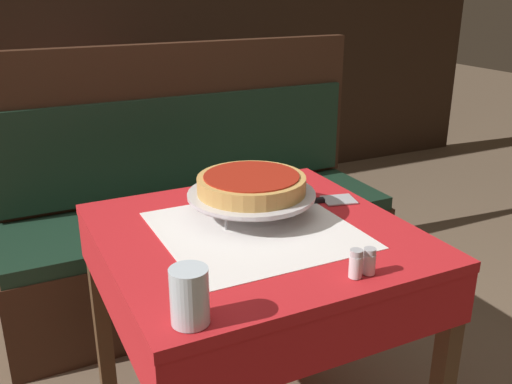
{
  "coord_description": "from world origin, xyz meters",
  "views": [
    {
      "loc": [
        -0.64,
        -1.3,
        1.37
      ],
      "look_at": [
        0.04,
        0.07,
        0.81
      ],
      "focal_mm": 40.0,
      "sensor_mm": 36.0,
      "label": 1
    }
  ],
  "objects": [
    {
      "name": "back_wall_panel",
      "position": [
        0.0,
        2.32,
        1.2
      ],
      "size": [
        6.0,
        0.04,
        2.4
      ],
      "primitive_type": "cube",
      "color": "black",
      "rests_on": "ground_plane"
    },
    {
      "name": "pizza_server",
      "position": [
        0.26,
        0.1,
        0.73
      ],
      "size": [
        0.28,
        0.12,
        0.01
      ],
      "color": "#BCBCC1",
      "rests_on": "dining_table_front"
    },
    {
      "name": "condiment_caddy",
      "position": [
        -0.13,
        1.78,
        0.77
      ],
      "size": [
        0.12,
        0.12,
        0.19
      ],
      "color": "black",
      "rests_on": "dining_table_rear"
    },
    {
      "name": "pepper_shaker",
      "position": [
        0.13,
        -0.35,
        0.76
      ],
      "size": [
        0.03,
        0.03,
        0.06
      ],
      "color": "silver",
      "rests_on": "dining_table_front"
    },
    {
      "name": "dining_table_front",
      "position": [
        0.0,
        0.0,
        0.62
      ],
      "size": [
        0.83,
        0.83,
        0.72
      ],
      "color": "red",
      "rests_on": "ground_plane"
    },
    {
      "name": "booth_bench",
      "position": [
        0.16,
        0.9,
        0.32
      ],
      "size": [
        1.69,
        0.54,
        1.12
      ],
      "color": "#3D2316",
      "rests_on": "ground_plane"
    },
    {
      "name": "deep_dish_pizza",
      "position": [
        0.04,
        0.1,
        0.82
      ],
      "size": [
        0.32,
        0.32,
        0.05
      ],
      "color": "tan",
      "rests_on": "pizza_pan_stand"
    },
    {
      "name": "pizza_pan_stand",
      "position": [
        0.04,
        0.1,
        0.78
      ],
      "size": [
        0.37,
        0.37,
        0.07
      ],
      "color": "#ADADB2",
      "rests_on": "dining_table_front"
    },
    {
      "name": "salt_shaker",
      "position": [
        0.09,
        -0.35,
        0.76
      ],
      "size": [
        0.03,
        0.03,
        0.07
      ],
      "color": "silver",
      "rests_on": "dining_table_front"
    },
    {
      "name": "water_glass_near",
      "position": [
        -0.32,
        -0.35,
        0.78
      ],
      "size": [
        0.08,
        0.08,
        0.12
      ],
      "color": "silver",
      "rests_on": "dining_table_front"
    },
    {
      "name": "dining_table_rear",
      "position": [
        -0.18,
        1.8,
        0.6
      ],
      "size": [
        0.68,
        0.68,
        0.72
      ],
      "color": "red",
      "rests_on": "ground_plane"
    }
  ]
}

